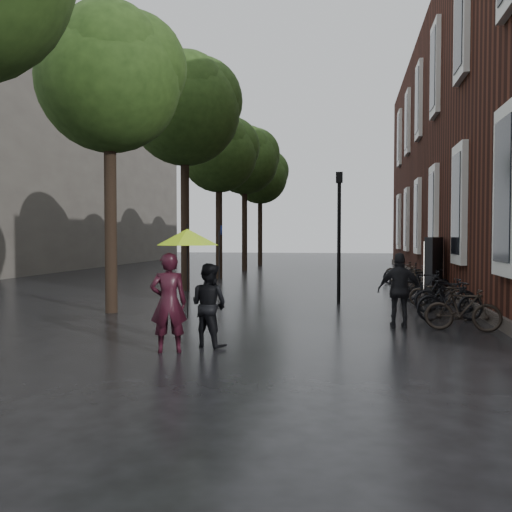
% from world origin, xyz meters
% --- Properties ---
extents(ground, '(120.00, 120.00, 0.00)m').
position_xyz_m(ground, '(0.00, 0.00, 0.00)').
color(ground, black).
extents(bg_building, '(16.00, 30.00, 14.00)m').
position_xyz_m(bg_building, '(-22.00, 28.00, 7.00)').
color(bg_building, '#47423D').
rests_on(bg_building, ground).
extents(street_trees, '(4.33, 34.03, 8.91)m').
position_xyz_m(street_trees, '(-3.99, 15.91, 6.34)').
color(street_trees, black).
rests_on(street_trees, ground).
extents(person_burgundy, '(0.74, 0.60, 1.76)m').
position_xyz_m(person_burgundy, '(-0.96, 2.50, 0.88)').
color(person_burgundy, black).
rests_on(person_burgundy, ground).
extents(person_black, '(0.92, 0.83, 1.55)m').
position_xyz_m(person_black, '(-0.38, 3.10, 0.77)').
color(person_black, black).
rests_on(person_black, ground).
extents(lime_umbrella, '(1.15, 1.15, 1.68)m').
position_xyz_m(lime_umbrella, '(-0.68, 2.73, 2.03)').
color(lime_umbrella, black).
rests_on(lime_umbrella, ground).
extents(pedestrian_walking, '(0.99, 0.42, 1.68)m').
position_xyz_m(pedestrian_walking, '(3.29, 5.81, 0.84)').
color(pedestrian_walking, black).
rests_on(pedestrian_walking, ground).
extents(parked_bicycles, '(2.11, 13.73, 1.01)m').
position_xyz_m(parked_bicycles, '(4.62, 12.17, 0.47)').
color(parked_bicycles, black).
rests_on(parked_bicycles, ground).
extents(ad_lightbox, '(0.31, 1.33, 2.01)m').
position_xyz_m(ad_lightbox, '(5.06, 12.97, 1.01)').
color(ad_lightbox, black).
rests_on(ad_lightbox, ground).
extents(lamp_post, '(0.21, 0.21, 3.99)m').
position_xyz_m(lamp_post, '(1.86, 10.13, 2.42)').
color(lamp_post, black).
rests_on(lamp_post, ground).
extents(cycle_sign, '(0.13, 0.46, 2.55)m').
position_xyz_m(cycle_sign, '(-3.71, 17.77, 1.69)').
color(cycle_sign, '#262628').
rests_on(cycle_sign, ground).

